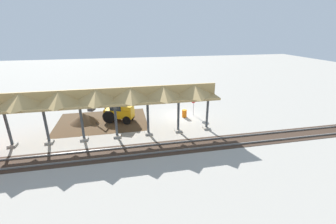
{
  "coord_description": "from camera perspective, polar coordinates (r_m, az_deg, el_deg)",
  "views": [
    {
      "loc": [
        6.8,
        24.38,
        9.92
      ],
      "look_at": [
        2.23,
        2.51,
        1.6
      ],
      "focal_mm": 24.0,
      "sensor_mm": 36.0,
      "label": 1
    }
  ],
  "objects": [
    {
      "name": "traffic_barrel",
      "position": [
        26.72,
        4.17,
        -0.39
      ],
      "size": [
        0.56,
        0.56,
        0.9
      ],
      "primitive_type": "cylinder",
      "color": "orange",
      "rests_on": "ground"
    },
    {
      "name": "dirt_mound",
      "position": [
        27.12,
        -20.42,
        -2.39
      ],
      "size": [
        6.29,
        6.29,
        2.11
      ],
      "primitive_type": "cone",
      "color": "#4C3823",
      "rests_on": "ground"
    },
    {
      "name": "platform_canopy",
      "position": [
        21.15,
        -13.63,
        4.03
      ],
      "size": [
        19.62,
        3.2,
        4.9
      ],
      "color": "#9E998E",
      "rests_on": "ground"
    },
    {
      "name": "dirt_work_zone",
      "position": [
        26.61,
        -16.33,
        -2.32
      ],
      "size": [
        9.92,
        7.0,
        0.01
      ],
      "primitive_type": "cube",
      "color": "#4C3823",
      "rests_on": "ground"
    },
    {
      "name": "backhoe",
      "position": [
        25.86,
        -12.63,
        0.35
      ],
      "size": [
        5.27,
        3.11,
        2.82
      ],
      "color": "orange",
      "rests_on": "ground"
    },
    {
      "name": "rail_tracks",
      "position": [
        20.92,
        8.76,
        -8.05
      ],
      "size": [
        60.0,
        2.58,
        0.15
      ],
      "color": "slate",
      "rests_on": "ground"
    },
    {
      "name": "ground_plane",
      "position": [
        27.18,
        3.54,
        -1.02
      ],
      "size": [
        120.0,
        120.0,
        0.0
      ],
      "primitive_type": "plane",
      "color": "#9E998E"
    },
    {
      "name": "stop_sign",
      "position": [
        27.0,
        6.54,
        2.48
      ],
      "size": [
        0.7,
        0.36,
        2.31
      ],
      "color": "gray",
      "rests_on": "ground"
    }
  ]
}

